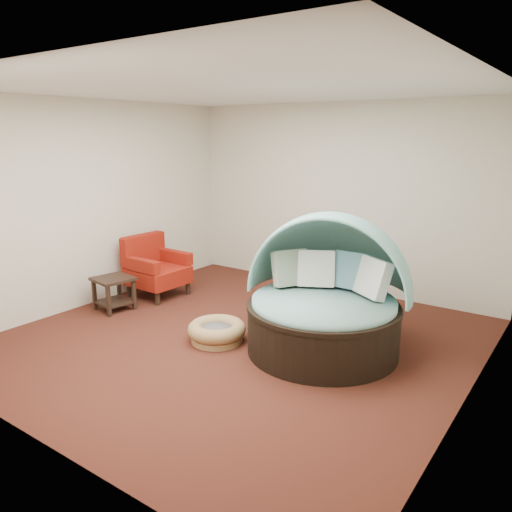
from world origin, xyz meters
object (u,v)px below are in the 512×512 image
Objects in this scene: canopy_daybed at (326,288)px; side_table at (114,289)px; pet_basket at (217,331)px; red_armchair at (155,268)px.

side_table is (-2.93, -0.53, -0.41)m from canopy_daybed.
canopy_daybed is 2.35× the size of pet_basket.
canopy_daybed reaches higher than red_armchair.
side_table is (-1.83, 0.03, 0.17)m from pet_basket.
red_armchair is at bearing 161.97° from canopy_daybed.
pet_basket is 0.97× the size of red_armchair.
side_table is (0.02, -0.79, -0.12)m from red_armchair.
red_armchair is 0.80m from side_table.
pet_basket is at bearing -0.79° from side_table.
canopy_daybed is at bearing 10.25° from side_table.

